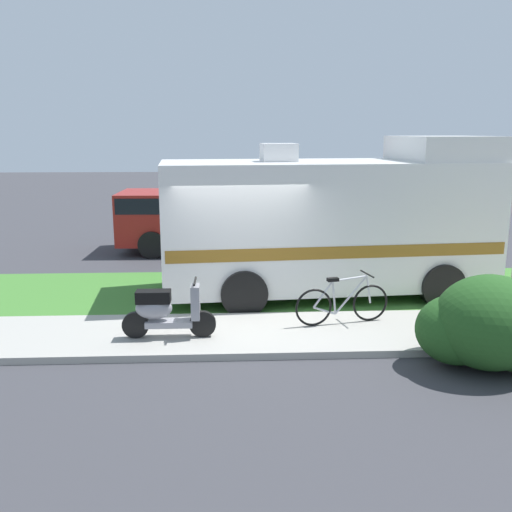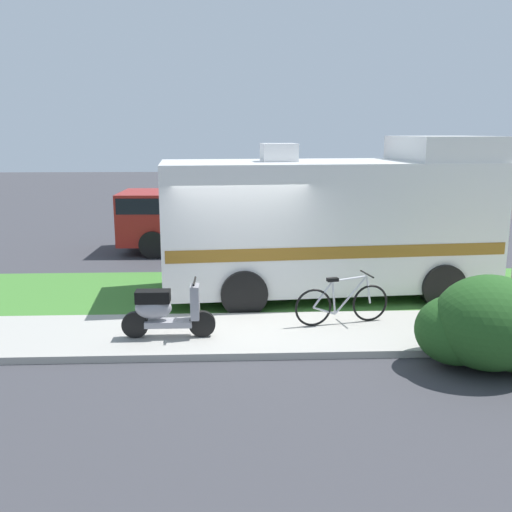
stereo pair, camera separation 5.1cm
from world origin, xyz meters
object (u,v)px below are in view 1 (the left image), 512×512
at_px(motorhome_rv, 331,222).
at_px(scooter, 165,311).
at_px(pickup_truck_near, 192,219).
at_px(bicycle, 342,303).

relative_size(motorhome_rv, scooter, 4.52).
bearing_deg(scooter, motorhome_rv, 40.29).
xyz_separation_m(scooter, pickup_truck_near, (-0.01, 7.56, 0.36)).
bearing_deg(motorhome_rv, bicycle, -94.35).
bearing_deg(scooter, bicycle, 10.04).
xyz_separation_m(motorhome_rv, bicycle, (-0.17, -2.18, -1.10)).
xyz_separation_m(bicycle, pickup_truck_near, (-3.05, 7.02, 0.44)).
height_order(motorhome_rv, scooter, motorhome_rv).
relative_size(motorhome_rv, pickup_truck_near, 1.27).
height_order(motorhome_rv, pickup_truck_near, motorhome_rv).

